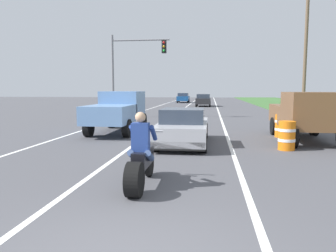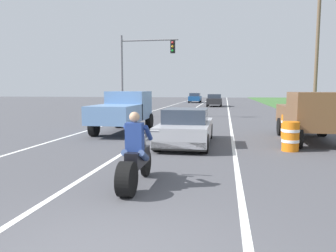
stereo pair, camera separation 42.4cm
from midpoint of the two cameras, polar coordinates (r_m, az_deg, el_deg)
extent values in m
cube|color=white|center=(24.44, -8.35, 1.53)|extent=(0.14, 120.00, 0.01)
cube|color=white|center=(23.53, 8.78, 1.34)|extent=(0.14, 120.00, 0.01)
cube|color=white|center=(23.72, 0.05, 1.45)|extent=(0.14, 120.00, 0.01)
cylinder|color=black|center=(6.41, -7.85, -9.33)|extent=(0.28, 0.69, 0.69)
cylinder|color=black|center=(7.87, -4.86, -6.55)|extent=(0.12, 0.63, 0.63)
cube|color=black|center=(7.12, -6.13, -5.52)|extent=(0.28, 1.10, 0.36)
cylinder|color=#B2B2B7|center=(7.72, -5.01, -4.03)|extent=(0.08, 0.36, 0.73)
cylinder|color=#A5A5AA|center=(7.63, -5.07, -0.88)|extent=(0.70, 0.05, 0.05)
cube|color=navy|center=(6.81, -6.63, -1.96)|extent=(0.36, 0.24, 0.60)
sphere|color=tan|center=(6.76, -6.68, 1.56)|extent=(0.22, 0.22, 0.22)
cylinder|color=#384C7A|center=(6.96, -7.97, -5.15)|extent=(0.14, 0.47, 0.32)
cylinder|color=navy|center=(7.15, -7.76, -1.18)|extent=(0.10, 0.51, 0.40)
cylinder|color=#384C7A|center=(6.87, -5.06, -5.26)|extent=(0.14, 0.47, 0.32)
cylinder|color=navy|center=(7.05, -4.31, -1.25)|extent=(0.10, 0.51, 0.40)
cube|color=#B7B7BC|center=(12.32, 1.69, -0.78)|extent=(1.80, 4.30, 0.64)
cube|color=#333D4C|center=(12.06, 1.60, 1.83)|extent=(1.56, 1.70, 0.52)
cube|color=black|center=(10.34, 0.54, -3.53)|extent=(1.76, 0.20, 0.28)
cylinder|color=black|center=(14.02, -0.91, -0.75)|extent=(0.24, 0.64, 0.64)
cylinder|color=black|center=(13.88, 5.64, -0.85)|extent=(0.24, 0.64, 0.64)
cylinder|color=black|center=(10.90, -3.36, -2.85)|extent=(0.24, 0.64, 0.64)
cylinder|color=black|center=(10.71, 5.09, -3.03)|extent=(0.24, 0.64, 0.64)
cube|color=#6B93C6|center=(16.77, -8.67, 3.66)|extent=(1.90, 2.10, 1.40)
cube|color=#333D4C|center=(17.09, -8.36, 5.01)|extent=(1.67, 0.29, 0.57)
cube|color=#6B93C6|center=(14.64, -11.09, 2.03)|extent=(1.90, 2.70, 0.80)
cylinder|color=black|center=(17.85, -10.59, 0.96)|extent=(0.28, 0.80, 0.80)
cylinder|color=black|center=(17.39, -5.13, 0.90)|extent=(0.28, 0.80, 0.80)
cylinder|color=black|center=(14.72, -14.62, -0.30)|extent=(0.28, 0.80, 0.80)
cylinder|color=black|center=(14.16, -8.08, -0.42)|extent=(0.28, 0.80, 0.80)
cube|color=brown|center=(13.25, 23.23, 2.47)|extent=(1.90, 2.10, 1.40)
cube|color=#333D4C|center=(12.89, 23.73, 4.07)|extent=(1.67, 0.29, 0.57)
cube|color=brown|center=(15.44, 20.93, 1.95)|extent=(1.90, 2.70, 0.80)
cylinder|color=black|center=(12.35, 20.16, -1.76)|extent=(0.28, 0.80, 0.80)
cylinder|color=black|center=(16.00, 23.63, -0.11)|extent=(0.28, 0.80, 0.80)
cylinder|color=black|center=(15.61, 17.48, -0.01)|extent=(0.28, 0.80, 0.80)
cylinder|color=gray|center=(24.47, -10.19, 8.53)|extent=(0.18, 0.18, 6.00)
cylinder|color=gray|center=(24.15, -5.38, 14.83)|extent=(4.22, 0.12, 0.12)
cube|color=black|center=(23.77, -1.22, 13.77)|extent=(0.32, 0.24, 0.90)
sphere|color=red|center=(23.67, -1.28, 14.49)|extent=(0.16, 0.16, 0.16)
sphere|color=orange|center=(23.63, -1.27, 13.81)|extent=(0.16, 0.16, 0.16)
sphere|color=green|center=(23.60, -1.27, 13.14)|extent=(0.16, 0.16, 0.16)
cylinder|color=brown|center=(25.69, 22.55, 10.93)|extent=(0.24, 0.24, 8.59)
cylinder|color=orange|center=(11.78, 19.20, -1.61)|extent=(0.56, 0.56, 1.00)
cylinder|color=white|center=(11.76, 19.24, -0.65)|extent=(0.58, 0.58, 0.10)
cylinder|color=white|center=(11.81, 19.18, -2.33)|extent=(0.58, 0.58, 0.10)
cylinder|color=orange|center=(14.90, 18.61, 0.04)|extent=(0.56, 0.56, 1.00)
cylinder|color=white|center=(14.88, 18.63, 0.80)|extent=(0.58, 0.58, 0.10)
cylinder|color=white|center=(14.92, 18.59, -0.54)|extent=(0.58, 0.58, 0.10)
cube|color=#262628|center=(40.05, 5.93, 4.40)|extent=(1.76, 4.00, 0.70)
cube|color=#333D4C|center=(39.83, 5.94, 5.25)|extent=(1.56, 2.00, 0.50)
cylinder|color=black|center=(41.49, 4.87, 4.00)|extent=(0.20, 0.60, 0.60)
cylinder|color=black|center=(41.45, 7.09, 3.97)|extent=(0.20, 0.60, 0.60)
cylinder|color=black|center=(38.69, 4.68, 3.82)|extent=(0.20, 0.60, 0.60)
cylinder|color=black|center=(38.65, 7.06, 3.79)|extent=(0.20, 0.60, 0.60)
cube|color=#194C8C|center=(51.01, 2.47, 4.87)|extent=(1.76, 4.00, 0.70)
cube|color=#333D4C|center=(50.80, 2.45, 5.54)|extent=(1.56, 2.00, 0.50)
cylinder|color=black|center=(52.49, 1.73, 4.54)|extent=(0.20, 0.60, 0.60)
cylinder|color=black|center=(52.36, 3.47, 4.52)|extent=(0.20, 0.60, 0.60)
cylinder|color=black|center=(49.71, 1.40, 4.43)|extent=(0.20, 0.60, 0.60)
cylinder|color=black|center=(49.57, 3.25, 4.41)|extent=(0.20, 0.60, 0.60)
camera|label=1|loc=(0.21, -91.26, -0.14)|focal=34.64mm
camera|label=2|loc=(0.21, 88.74, 0.14)|focal=34.64mm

